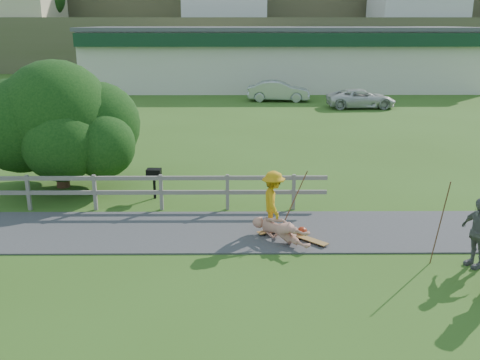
{
  "coord_description": "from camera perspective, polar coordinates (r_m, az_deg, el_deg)",
  "views": [
    {
      "loc": [
        0.27,
        -12.05,
        5.47
      ],
      "look_at": [
        0.37,
        2.0,
        1.32
      ],
      "focal_mm": 40.0,
      "sensor_mm": 36.0,
      "label": 1
    }
  ],
  "objects": [
    {
      "name": "car_silver",
      "position": [
        39.04,
        4.12,
        9.45
      ],
      "size": [
        4.55,
        1.91,
        1.46
      ],
      "primitive_type": "imported",
      "rotation": [
        0.0,
        0.0,
        1.49
      ],
      "color": "#A8ABAF",
      "rests_on": "ground"
    },
    {
      "name": "fence",
      "position": [
        16.8,
        -17.3,
        -0.73
      ],
      "size": [
        15.05,
        0.1,
        1.1
      ],
      "color": "#5F5A54",
      "rests_on": "ground"
    },
    {
      "name": "strip_mall",
      "position": [
        47.23,
        4.23,
        12.91
      ],
      "size": [
        32.5,
        10.75,
        5.1
      ],
      "color": "beige",
      "rests_on": "ground"
    },
    {
      "name": "path",
      "position": [
        14.61,
        -1.44,
        -5.45
      ],
      "size": [
        34.0,
        3.0,
        0.04
      ],
      "primitive_type": "cube",
      "color": "#3A3A3D",
      "rests_on": "ground"
    },
    {
      "name": "tree",
      "position": [
        19.13,
        -18.7,
        3.66
      ],
      "size": [
        5.97,
        5.97,
        3.04
      ],
      "primitive_type": null,
      "color": "black",
      "rests_on": "ground"
    },
    {
      "name": "helmet",
      "position": [
        14.31,
        6.64,
        -5.53
      ],
      "size": [
        0.28,
        0.28,
        0.28
      ],
      "primitive_type": "sphere",
      "color": "#9D2A11",
      "rests_on": "ground"
    },
    {
      "name": "longboard_rider",
      "position": [
        14.46,
        3.5,
        -5.59
      ],
      "size": [
        0.87,
        0.57,
        0.1
      ],
      "primitive_type": null,
      "rotation": [
        0.0,
        0.0,
        0.45
      ],
      "color": "olive",
      "rests_on": "ground"
    },
    {
      "name": "pole_rider",
      "position": [
        14.6,
        5.8,
        -1.92
      ],
      "size": [
        0.03,
        0.03,
        1.78
      ],
      "primitive_type": "cylinder",
      "color": "brown",
      "rests_on": "ground"
    },
    {
      "name": "ground",
      "position": [
        13.24,
        -1.55,
        -7.96
      ],
      "size": [
        260.0,
        260.0,
        0.0
      ],
      "primitive_type": "plane",
      "color": "#345919",
      "rests_on": "ground"
    },
    {
      "name": "skater_rider",
      "position": [
        14.19,
        3.55,
        -2.69
      ],
      "size": [
        0.69,
        1.11,
        1.65
      ],
      "primitive_type": "imported",
      "rotation": [
        0.0,
        0.0,
        1.65
      ],
      "color": "orange",
      "rests_on": "ground"
    },
    {
      "name": "skater_fallen",
      "position": [
        13.85,
        4.36,
        -5.38
      ],
      "size": [
        1.64,
        1.52,
        0.66
      ],
      "primitive_type": "imported",
      "rotation": [
        0.0,
        0.0,
        0.73
      ],
      "color": "tan",
      "rests_on": "ground"
    },
    {
      "name": "spectator_b",
      "position": [
        13.48,
        24.04,
        -5.14
      ],
      "size": [
        0.72,
        1.06,
        1.68
      ],
      "primitive_type": "imported",
      "rotation": [
        0.0,
        0.0,
        5.06
      ],
      "color": "slate",
      "rests_on": "ground"
    },
    {
      "name": "longboard_fallen",
      "position": [
        13.95,
        7.66,
        -6.55
      ],
      "size": [
        0.81,
        0.81,
        0.1
      ],
      "primitive_type": null,
      "rotation": [
        0.0,
        0.0,
        -0.78
      ],
      "color": "olive",
      "rests_on": "ground"
    },
    {
      "name": "car_white",
      "position": [
        36.69,
        12.79,
        8.47
      ],
      "size": [
        4.55,
        2.2,
        1.25
      ],
      "primitive_type": "imported",
      "rotation": [
        0.0,
        0.0,
        1.6
      ],
      "color": "silver",
      "rests_on": "ground"
    },
    {
      "name": "pole_spec_left",
      "position": [
        13.23,
        20.57,
        -4.32
      ],
      "size": [
        0.03,
        0.03,
        2.03
      ],
      "primitive_type": "cylinder",
      "color": "brown",
      "rests_on": "ground"
    },
    {
      "name": "bbq",
      "position": [
        17.39,
        -9.12,
        -0.39
      ],
      "size": [
        0.47,
        0.37,
        0.98
      ],
      "primitive_type": null,
      "rotation": [
        0.0,
        0.0,
        -0.05
      ],
      "color": "black",
      "rests_on": "ground"
    }
  ]
}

